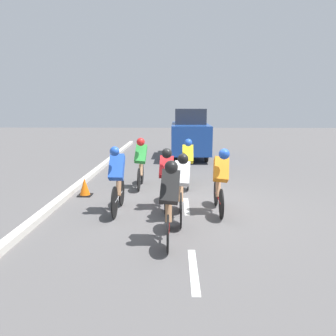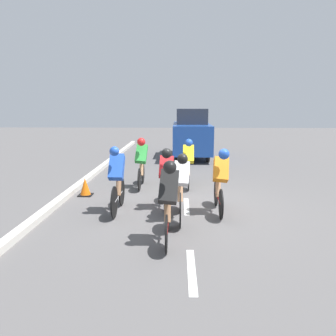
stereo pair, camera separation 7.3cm
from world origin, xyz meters
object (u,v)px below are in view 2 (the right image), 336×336
Objects in this scene: cyclist_black at (168,199)px; cyclist_green at (141,161)px; cyclist_white at (181,185)px; cyclist_orange at (220,179)px; cyclist_blue at (117,178)px; traffic_cone at (85,187)px; cyclist_yellow at (188,162)px; support_car at (191,133)px; cyclist_red at (166,176)px.

cyclist_green is at bearing -76.96° from cyclist_black.
cyclist_orange is (-0.89, -0.48, 0.05)m from cyclist_white.
cyclist_blue is at bearing 82.92° from cyclist_green.
cyclist_black reaches higher than traffic_cone.
support_car reaches higher than cyclist_yellow.
cyclist_orange is at bearing 131.22° from cyclist_green.
cyclist_blue is 1.89m from traffic_cone.
cyclist_black is at bearing 103.04° from cyclist_green.
cyclist_yellow is 6.00m from support_car.
cyclist_green is 6.33m from support_car.
cyclist_green is (1.40, 0.11, 0.03)m from cyclist_yellow.
support_car reaches higher than cyclist_black.
cyclist_yellow is 4.15m from cyclist_black.
traffic_cone is (1.15, -1.39, -0.57)m from cyclist_blue.
cyclist_red is at bearing -163.61° from cyclist_blue.
cyclist_white is at bearing 85.33° from cyclist_yellow.
cyclist_green is (-0.29, -2.33, 0.01)m from cyclist_blue.
traffic_cone is at bearing 33.10° from cyclist_green.
cyclist_black is 0.99× the size of cyclist_orange.
cyclist_red is 8.15m from support_car.
cyclist_blue reaches higher than cyclist_green.
cyclist_red is 3.35× the size of traffic_cone.
support_car is (-0.31, -5.98, 0.35)m from cyclist_yellow.
cyclist_green is (0.82, -2.00, 0.03)m from cyclist_red.
cyclist_blue reaches higher than traffic_cone.
traffic_cone is (2.37, -3.07, -0.58)m from cyclist_black.
traffic_cone is at bearing -52.33° from cyclist_black.
cyclist_orange is at bearing 158.20° from traffic_cone.
cyclist_yellow is at bearing -96.48° from cyclist_black.
traffic_cone is at bearing -35.81° from cyclist_white.
cyclist_black reaches higher than cyclist_white.
cyclist_green is at bearing 4.53° from cyclist_yellow.
support_car is at bearing -105.68° from cyclist_green.
cyclist_white is 1.06× the size of cyclist_orange.
cyclist_yellow is at bearing -159.69° from traffic_cone.
support_car reaches higher than cyclist_blue.
cyclist_yellow is 1.40m from cyclist_green.
cyclist_black is at bearing 56.31° from cyclist_orange.
cyclist_orange is 8.44m from support_car.
support_car is (-1.71, -6.09, 0.33)m from cyclist_green.
support_car is 8.77× the size of traffic_cone.
support_car is at bearing -93.54° from cyclist_white.
cyclist_black reaches higher than cyclist_green.
cyclist_red is at bearing -67.11° from cyclist_white.
cyclist_black is 2.08m from cyclist_blue.
cyclist_blue reaches higher than cyclist_yellow.
cyclist_green reaches higher than traffic_cone.
cyclist_white is 1.05× the size of cyclist_blue.
support_car is (-0.78, -10.10, 0.33)m from cyclist_black.
cyclist_blue is 0.39× the size of support_car.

